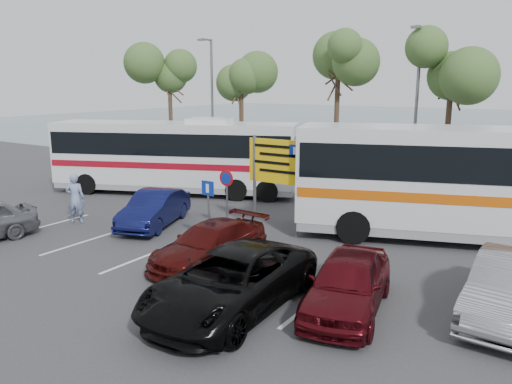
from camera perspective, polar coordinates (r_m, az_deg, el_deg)
The scene contains 22 objects.
ground at distance 16.68m, azimuth -6.54°, elevation -6.85°, with size 120.00×120.00×0.00m, color #353538.
kerb_strip at distance 28.48m, azimuth 11.70°, elevation 1.18°, with size 44.00×2.40×0.15m, color gray.
seawall at distance 30.29m, azimuth 13.12°, elevation 2.20°, with size 48.00×0.80×0.60m, color #A39782.
sea at distance 72.98m, azimuth 25.28°, elevation 6.88°, with size 140.00×140.00×0.00m, color #3E5864.
tree_far_left at distance 35.54m, azimuth -9.91°, elevation 13.56°, with size 3.20×3.20×7.60m.
tree_left at distance 31.76m, azimuth -1.71°, elevation 13.31°, with size 3.20×3.20×7.20m.
tree_mid at distance 28.57m, azimuth 9.40°, elevation 14.57°, with size 3.20×3.20×8.00m.
tree_right at distance 26.68m, azimuth 21.53°, elevation 13.02°, with size 3.20×3.20×7.40m.
street_lamp_left at distance 32.57m, azimuth -5.13°, elevation 10.77°, with size 0.45×1.15×8.01m.
street_lamp_right at distance 26.58m, azimuth 17.84°, elevation 9.90°, with size 0.45×1.15×8.01m.
direction_sign at distance 18.05m, azimuth 2.24°, elevation 2.66°, with size 2.20×0.12×3.60m.
sign_no_stop at distance 18.42m, azimuth -3.37°, elevation 0.14°, with size 0.60×0.08×2.35m.
sign_parking at distance 16.98m, azimuth -5.48°, elevation -1.31°, with size 0.50×0.07×2.25m.
lane_markings at distance 16.72m, azimuth -11.78°, elevation -6.98°, with size 12.02×4.20×0.01m, color silver, non-canonical shape.
coach_bus_left at distance 25.43m, azimuth -9.19°, elevation 3.82°, with size 12.25×7.07×3.80m.
coach_bus_right at distance 19.02m, azimuth 25.92°, elevation 0.50°, with size 13.80×7.20×4.24m.
car_blue at distance 19.79m, azimuth -11.54°, elevation -1.88°, with size 1.45×4.15×1.37m, color #0E1244.
car_maroon at distance 15.38m, azimuth -5.33°, elevation -6.00°, with size 1.78×4.38×1.27m, color #450D0B.
car_red at distance 12.50m, azimuth 10.46°, elevation -10.15°, with size 1.70×4.23×1.44m, color #4E0B11.
suv_black at distance 12.36m, azimuth -2.83°, elevation -10.13°, with size 2.46×5.33×1.48m, color black.
car_silver_b at distance 13.38m, azimuth 27.08°, elevation -9.70°, with size 1.59×4.55×1.50m, color gray.
pedestrian_near at distance 20.99m, azimuth -19.94°, elevation -0.68°, with size 0.73×0.48×2.00m, color #7C8DB5.
Camera 1 is at (10.14, -12.07, 5.46)m, focal length 35.00 mm.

